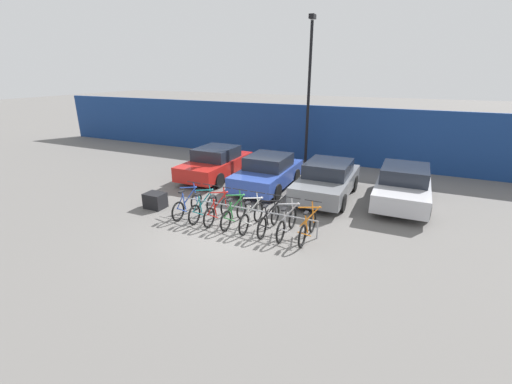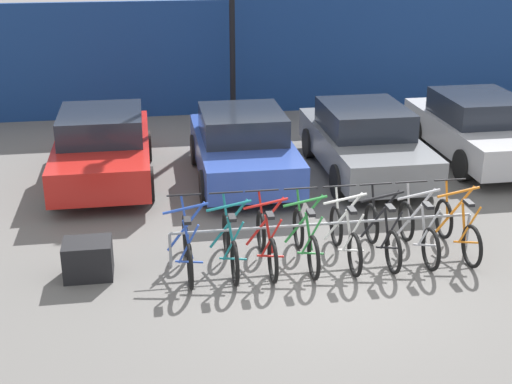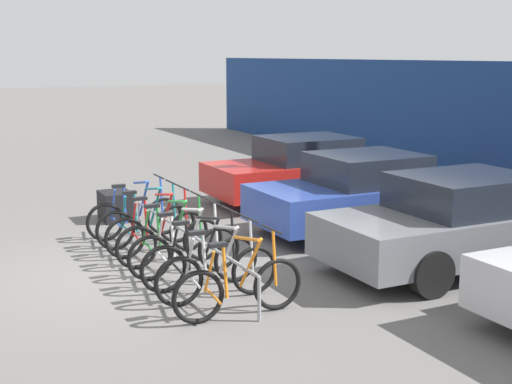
{
  "view_description": "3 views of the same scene",
  "coord_description": "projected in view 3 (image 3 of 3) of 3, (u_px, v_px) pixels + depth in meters",
  "views": [
    {
      "loc": [
        4.68,
        -8.27,
        4.66
      ],
      "look_at": [
        0.08,
        1.68,
        0.76
      ],
      "focal_mm": 24.0,
      "sensor_mm": 36.0,
      "label": 1
    },
    {
      "loc": [
        -2.43,
        -9.01,
        4.95
      ],
      "look_at": [
        -0.88,
        0.8,
        1.09
      ],
      "focal_mm": 50.0,
      "sensor_mm": 36.0,
      "label": 2
    },
    {
      "loc": [
        9.68,
        -2.92,
        3.12
      ],
      "look_at": [
        1.55,
        1.11,
        1.36
      ],
      "focal_mm": 50.0,
      "sensor_mm": 36.0,
      "label": 3
    }
  ],
  "objects": [
    {
      "name": "ground_plane",
      "position": [
        140.0,
        272.0,
        10.38
      ],
      "size": [
        120.0,
        120.0,
        0.0
      ],
      "primitive_type": "plane",
      "color": "#605E5B"
    },
    {
      "name": "bicycle_blue",
      "position": [
        135.0,
        216.0,
        12.25
      ],
      "size": [
        0.68,
        1.71,
        1.05
      ],
      "rotation": [
        0.0,
        0.0,
        -0.0
      ],
      "color": "black",
      "rests_on": "ground"
    },
    {
      "name": "bicycle_orange",
      "position": [
        239.0,
        287.0,
        8.54
      ],
      "size": [
        0.68,
        1.71,
        1.05
      ],
      "rotation": [
        0.0,
        0.0,
        0.06
      ],
      "color": "black",
      "rests_on": "ground"
    },
    {
      "name": "car_blue",
      "position": [
        363.0,
        193.0,
        12.64
      ],
      "size": [
        1.91,
        3.91,
        1.4
      ],
      "color": "#2D479E",
      "rests_on": "ground"
    },
    {
      "name": "bicycle_green",
      "position": [
        170.0,
        240.0,
        10.68
      ],
      "size": [
        0.68,
        1.71,
        1.05
      ],
      "rotation": [
        0.0,
        0.0,
        -0.0
      ],
      "color": "black",
      "rests_on": "ground"
    },
    {
      "name": "cargo_crate",
      "position": [
        116.0,
        206.0,
        13.57
      ],
      "size": [
        0.7,
        0.56,
        0.55
      ],
      "primitive_type": "cube",
      "color": "black",
      "rests_on": "ground"
    },
    {
      "name": "bicycle_teal",
      "position": [
        147.0,
        224.0,
        11.69
      ],
      "size": [
        0.68,
        1.71,
        1.05
      ],
      "rotation": [
        0.0,
        0.0,
        0.01
      ],
      "color": "black",
      "rests_on": "ground"
    },
    {
      "name": "bicycle_white",
      "position": [
        185.0,
        250.0,
        10.14
      ],
      "size": [
        0.68,
        1.71,
        1.05
      ],
      "rotation": [
        0.0,
        0.0,
        -0.0
      ],
      "color": "black",
      "rests_on": "ground"
    },
    {
      "name": "bicycle_black",
      "position": [
        200.0,
        261.0,
        9.62
      ],
      "size": [
        0.68,
        1.71,
        1.05
      ],
      "rotation": [
        0.0,
        0.0,
        -0.03
      ],
      "color": "black",
      "rests_on": "ground"
    },
    {
      "name": "car_red",
      "position": [
        304.0,
        170.0,
        15.21
      ],
      "size": [
        1.91,
        4.06,
        1.4
      ],
      "color": "red",
      "rests_on": "ground"
    },
    {
      "name": "bicycle_silver",
      "position": [
        218.0,
        272.0,
        9.11
      ],
      "size": [
        0.68,
        1.71,
        1.05
      ],
      "rotation": [
        0.0,
        0.0,
        0.03
      ],
      "color": "black",
      "rests_on": "ground"
    },
    {
      "name": "bicycle_red",
      "position": [
        157.0,
        231.0,
        11.21
      ],
      "size": [
        0.68,
        1.71,
        1.05
      ],
      "rotation": [
        0.0,
        0.0,
        0.06
      ],
      "color": "black",
      "rests_on": "ground"
    },
    {
      "name": "bike_rack",
      "position": [
        187.0,
        236.0,
        10.44
      ],
      "size": [
        4.76,
        0.04,
        0.57
      ],
      "color": "gray",
      "rests_on": "ground"
    },
    {
      "name": "car_grey",
      "position": [
        460.0,
        222.0,
        10.45
      ],
      "size": [
        1.91,
        4.17,
        1.4
      ],
      "color": "slate",
      "rests_on": "ground"
    }
  ]
}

